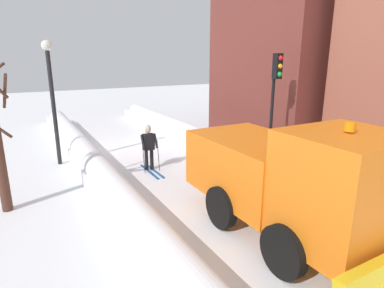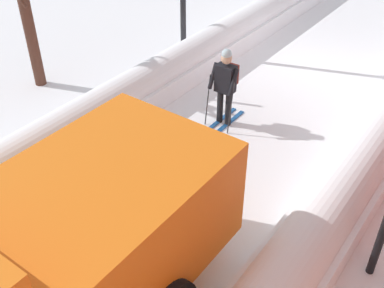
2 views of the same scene
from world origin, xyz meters
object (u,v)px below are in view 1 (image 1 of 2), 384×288
skier (149,145)px  plow_truck (289,180)px  traffic_light_pole (275,90)px  street_lamp (51,88)px

skier → plow_truck: bearing=100.6°
traffic_light_pole → street_lamp: bearing=-33.8°
plow_truck → traffic_light_pole: 5.09m
skier → traffic_light_pole: 5.17m
skier → street_lamp: (2.98, -2.44, 2.12)m
plow_truck → traffic_light_pole: size_ratio=1.36×
skier → street_lamp: bearing=-39.4°
plow_truck → traffic_light_pole: traffic_light_pole is taller
plow_truck → street_lamp: (4.12, -8.55, 1.65)m
plow_truck → skier: bearing=-79.4°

